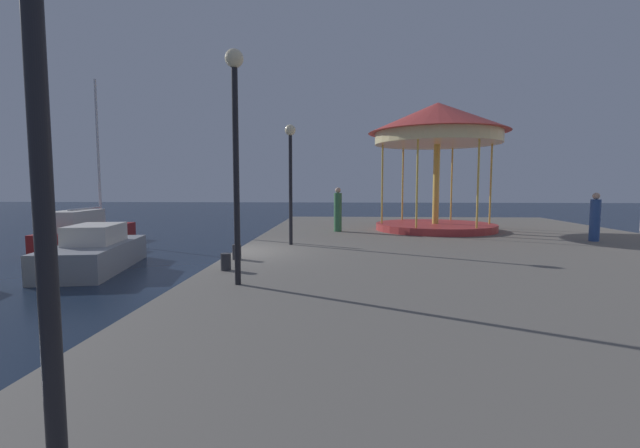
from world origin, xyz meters
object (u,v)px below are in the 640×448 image
Objects in this scene: lamp_post_mid_promenade at (235,127)px; bollard_north at (226,262)px; bollard_center at (237,252)px; person_by_the_water at (595,219)px; person_mid_promenade at (338,211)px; lamp_post_far_end at (290,162)px; carousel at (437,135)px; motorboat_grey at (95,252)px; sailboat_red at (87,233)px.

bollard_north is at bearing 114.22° from lamp_post_mid_promenade.
person_by_the_water reaches higher than bollard_center.
lamp_post_mid_promenade is 10.63m from person_mid_promenade.
person_mid_promenade is (1.53, 4.31, -1.86)m from lamp_post_far_end.
lamp_post_mid_promenade is 1.15× the size of lamp_post_far_end.
bollard_center is 1.51m from bollard_north.
bollard_north is at bearing -106.00° from person_mid_promenade.
carousel reaches higher than bollard_center.
motorboat_grey is 2.71× the size of person_mid_promenade.
person_mid_promenade is at bearing 163.12° from person_by_the_water.
person_by_the_water reaches higher than motorboat_grey.
lamp_post_far_end is at bearing 77.57° from bollard_north.
motorboat_grey is 1.29× the size of lamp_post_far_end.
carousel is 11.41m from bollard_center.
carousel is 12.45m from bollard_north.
sailboat_red reaches higher than bollard_north.
lamp_post_far_end is (-5.90, -5.08, -1.44)m from carousel.
bollard_north is 0.23× the size of person_by_the_water.
carousel is 15.19× the size of bollard_north.
person_by_the_water is (9.25, -2.81, -0.09)m from person_mid_promenade.
person_by_the_water is at bearing -7.93° from sailboat_red.
person_mid_promenade is (11.38, -0.07, 1.03)m from sailboat_red.
carousel is 7.91m from lamp_post_far_end.
sailboat_red reaches higher than lamp_post_far_end.
carousel is at bearing 24.71° from motorboat_grey.
carousel is 15.19× the size of bollard_center.
bollard_center is at bearing -130.99° from carousel.
bollard_north is (-0.99, -4.49, -2.56)m from lamp_post_far_end.
sailboat_red is at bearing 172.07° from person_by_the_water.
sailboat_red is 16.34m from carousel.
person_by_the_water is (17.26, 2.12, 1.04)m from motorboat_grey.
motorboat_grey is 1.13× the size of lamp_post_mid_promenade.
bollard_center is 0.21× the size of person_mid_promenade.
bollard_center is at bearing -109.91° from person_mid_promenade.
person_mid_promenade is at bearing 70.09° from bollard_center.
motorboat_grey is at bearing 144.78° from bollard_north.
person_by_the_water is (11.78, 6.00, 0.61)m from bollard_north.
motorboat_grey is at bearing 139.16° from lamp_post_mid_promenade.
bollard_center is at bearing -159.33° from person_by_the_water.
bollard_center is at bearing 94.47° from bollard_north.
lamp_post_far_end is at bearing 5.45° from motorboat_grey.
bollard_center is at bearing -110.37° from lamp_post_far_end.
lamp_post_far_end is at bearing 69.63° from bollard_center.
carousel reaches higher than bollard_north.
sailboat_red reaches higher than person_by_the_water.
carousel is at bearing 143.84° from person_by_the_water.
person_mid_promenade is (1.88, 10.22, -2.22)m from lamp_post_mid_promenade.
sailboat_red is at bearing 132.69° from lamp_post_mid_promenade.
lamp_post_far_end reaches higher than person_mid_promenade.
bollard_north is 9.18m from person_mid_promenade.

